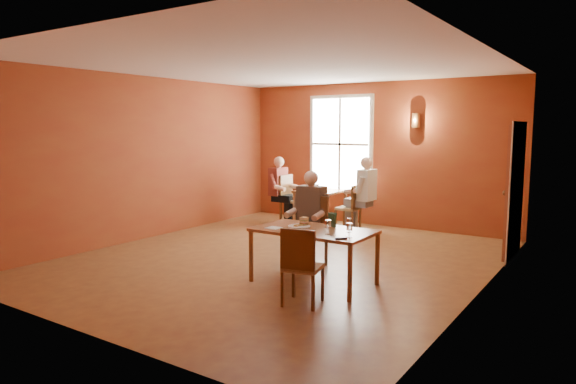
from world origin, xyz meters
The scene contains 29 objects.
ground centered at (0.00, 0.00, 0.00)m, with size 6.00×7.00×0.01m, color brown.
wall_back centered at (0.00, 3.50, 1.50)m, with size 6.00×0.04×3.00m, color brown.
wall_front centered at (0.00, -3.50, 1.50)m, with size 6.00×0.04×3.00m, color brown.
wall_left centered at (-3.00, 0.00, 1.50)m, with size 0.04×7.00×3.00m, color brown.
wall_right centered at (3.00, 0.00, 1.50)m, with size 0.04×7.00×3.00m, color brown.
ceiling centered at (0.00, 0.00, 3.00)m, with size 6.00×7.00×0.04m, color white.
window centered at (-0.80, 3.45, 1.70)m, with size 1.36×0.10×1.96m, color white.
door centered at (2.94, 2.30, 1.05)m, with size 0.12×1.04×2.10m, color maroon.
wall_sconce centered at (0.90, 3.40, 2.20)m, with size 0.16×0.16×0.28m, color brown.
main_table centered at (1.05, -0.77, 0.36)m, with size 1.56×0.88×0.73m, color brown, non-canonical shape.
chair_diner_main centered at (0.55, -0.12, 0.52)m, with size 0.46×0.46×1.05m, color #4D3015, non-canonical shape.
diner_main centered at (0.55, -0.15, 0.68)m, with size 0.55×0.55×1.37m, color black, non-canonical shape.
chair_empty centered at (1.37, -1.54, 0.46)m, with size 0.41×0.41×0.93m, color #41200E, non-canonical shape.
plate_food centered at (0.82, -0.76, 0.75)m, with size 0.30×0.30×0.04m, color silver.
sandwich centered at (0.85, -0.68, 0.78)m, with size 0.09×0.09×0.11m, color tan.
goblet_a centered at (1.52, -0.65, 0.83)m, with size 0.08×0.08×0.19m, color silver, non-canonical shape.
goblet_b centered at (1.65, -0.92, 0.82)m, with size 0.07×0.07×0.18m, color white, non-canonical shape.
goblet_c centered at (1.38, -0.97, 0.83)m, with size 0.08×0.08×0.21m, color white, non-canonical shape.
menu_stand centered at (1.17, -0.48, 0.83)m, with size 0.12×0.06×0.19m, color #1E3A23.
knife centered at (1.01, -1.03, 0.73)m, with size 0.21×0.02×0.00m, color silver.
napkin centered at (0.57, -1.00, 0.73)m, with size 0.18×0.18×0.01m, color silver.
sunglasses centered at (1.64, -1.11, 0.74)m, with size 0.14×0.04×0.02m, color black.
second_table centered at (-0.86, 2.71, 0.38)m, with size 0.87×0.87×0.76m, color brown, non-canonical shape.
chair_diner_white centered at (-0.21, 2.71, 0.46)m, with size 0.41×0.41×0.92m, color #593315, non-canonical shape.
diner_white centered at (-0.18, 2.71, 0.72)m, with size 0.57×0.57×1.43m, color white, non-canonical shape.
chair_diner_maroon centered at (-1.51, 2.71, 0.52)m, with size 0.46×0.46×1.04m, color brown, non-canonical shape.
diner_maroon centered at (-1.54, 2.71, 0.70)m, with size 0.56×0.56×1.39m, color #521B21, non-canonical shape.
cup_a centered at (-0.75, 2.58, 0.82)m, with size 0.13×0.13×0.10m, color white.
cup_b centered at (-1.03, 2.83, 0.82)m, with size 0.11×0.11×0.10m, color white.
Camera 1 is at (4.45, -6.49, 2.06)m, focal length 32.00 mm.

